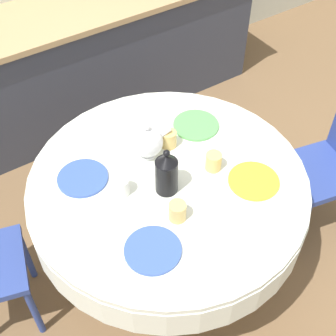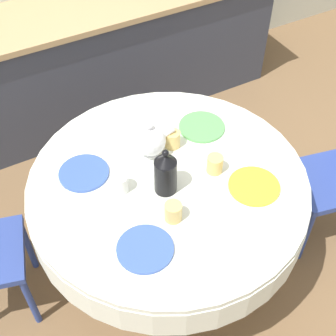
% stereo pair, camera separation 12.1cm
% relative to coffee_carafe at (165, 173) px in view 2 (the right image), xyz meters
% --- Properties ---
extents(ground_plane, '(12.00, 12.00, 0.00)m').
position_rel_coffee_carafe_xyz_m(ground_plane, '(0.04, 0.05, -0.88)').
color(ground_plane, brown).
extents(kitchen_counter, '(3.24, 0.64, 0.89)m').
position_rel_coffee_carafe_xyz_m(kitchen_counter, '(0.04, 1.60, -0.43)').
color(kitchen_counter, '#383D4C').
rests_on(kitchen_counter, ground_plane).
extents(dining_table, '(1.37, 1.37, 0.77)m').
position_rel_coffee_carafe_xyz_m(dining_table, '(0.04, 0.05, -0.23)').
color(dining_table, brown).
rests_on(dining_table, ground_plane).
extents(plate_near_left, '(0.25, 0.25, 0.01)m').
position_rel_coffee_carafe_xyz_m(plate_near_left, '(-0.24, -0.26, -0.10)').
color(plate_near_left, '#3856AD').
rests_on(plate_near_left, dining_table).
extents(cup_near_left, '(0.08, 0.08, 0.09)m').
position_rel_coffee_carafe_xyz_m(cup_near_left, '(-0.05, -0.17, -0.06)').
color(cup_near_left, '#DBB766').
rests_on(cup_near_left, dining_table).
extents(plate_near_right, '(0.25, 0.25, 0.01)m').
position_rel_coffee_carafe_xyz_m(plate_near_right, '(0.37, -0.19, -0.10)').
color(plate_near_right, yellow).
rests_on(plate_near_right, dining_table).
extents(cup_near_right, '(0.08, 0.08, 0.09)m').
position_rel_coffee_carafe_xyz_m(cup_near_right, '(0.26, -0.01, -0.06)').
color(cup_near_right, '#DBB766').
rests_on(cup_near_right, dining_table).
extents(plate_far_left, '(0.25, 0.25, 0.01)m').
position_rel_coffee_carafe_xyz_m(plate_far_left, '(-0.30, 0.27, -0.10)').
color(plate_far_left, '#3856AD').
rests_on(plate_far_left, dining_table).
extents(cup_far_left, '(0.08, 0.08, 0.09)m').
position_rel_coffee_carafe_xyz_m(cup_far_left, '(-0.19, 0.10, -0.06)').
color(cup_far_left, white).
rests_on(cup_far_left, dining_table).
extents(plate_far_right, '(0.25, 0.25, 0.01)m').
position_rel_coffee_carafe_xyz_m(plate_far_right, '(0.37, 0.28, -0.10)').
color(plate_far_right, '#5BA85B').
rests_on(plate_far_right, dining_table).
extents(cup_far_right, '(0.08, 0.08, 0.09)m').
position_rel_coffee_carafe_xyz_m(cup_far_right, '(0.17, 0.24, -0.06)').
color(cup_far_right, '#DBB766').
rests_on(cup_far_right, dining_table).
extents(coffee_carafe, '(0.11, 0.11, 0.26)m').
position_rel_coffee_carafe_xyz_m(coffee_carafe, '(0.00, 0.00, 0.00)').
color(coffee_carafe, black).
rests_on(coffee_carafe, dining_table).
extents(teapot, '(0.22, 0.16, 0.20)m').
position_rel_coffee_carafe_xyz_m(teapot, '(0.05, 0.24, -0.02)').
color(teapot, white).
rests_on(teapot, dining_table).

